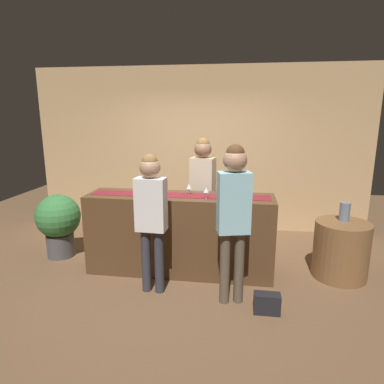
{
  "coord_description": "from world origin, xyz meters",
  "views": [
    {
      "loc": [
        0.76,
        -4.11,
        2.06
      ],
      "look_at": [
        0.16,
        0.0,
        1.1
      ],
      "focal_mm": 31.17,
      "sensor_mm": 36.0,
      "label": 1
    }
  ],
  "objects_px": {
    "wine_bottle_amber": "(221,189)",
    "wine_glass_near_customer": "(189,187)",
    "handbag": "(267,303)",
    "customer_sipping": "(234,207)",
    "wine_glass_mid_counter": "(206,190)",
    "bartender": "(203,184)",
    "vase_on_side_table": "(345,212)",
    "round_side_table": "(341,250)",
    "wine_bottle_green": "(147,187)",
    "customer_browsing": "(151,210)",
    "potted_plant_tall": "(59,221)"
  },
  "relations": [
    {
      "from": "customer_sipping",
      "to": "vase_on_side_table",
      "type": "distance_m",
      "value": 1.67
    },
    {
      "from": "round_side_table",
      "to": "vase_on_side_table",
      "type": "distance_m",
      "value": 0.5
    },
    {
      "from": "bartender",
      "to": "customer_browsing",
      "type": "bearing_deg",
      "value": 82.01
    },
    {
      "from": "wine_glass_mid_counter",
      "to": "potted_plant_tall",
      "type": "distance_m",
      "value": 2.32
    },
    {
      "from": "wine_bottle_green",
      "to": "wine_glass_near_customer",
      "type": "distance_m",
      "value": 0.54
    },
    {
      "from": "bartender",
      "to": "customer_browsing",
      "type": "height_order",
      "value": "bartender"
    },
    {
      "from": "customer_sipping",
      "to": "handbag",
      "type": "height_order",
      "value": "customer_sipping"
    },
    {
      "from": "wine_bottle_amber",
      "to": "bartender",
      "type": "xyz_separation_m",
      "value": [
        -0.3,
        0.61,
        -0.07
      ]
    },
    {
      "from": "wine_bottle_green",
      "to": "vase_on_side_table",
      "type": "relative_size",
      "value": 1.26
    },
    {
      "from": "wine_glass_near_customer",
      "to": "potted_plant_tall",
      "type": "height_order",
      "value": "wine_glass_near_customer"
    },
    {
      "from": "wine_bottle_green",
      "to": "round_side_table",
      "type": "height_order",
      "value": "wine_bottle_green"
    },
    {
      "from": "wine_bottle_amber",
      "to": "round_side_table",
      "type": "bearing_deg",
      "value": 5.89
    },
    {
      "from": "customer_browsing",
      "to": "wine_glass_near_customer",
      "type": "bearing_deg",
      "value": 64.85
    },
    {
      "from": "customer_browsing",
      "to": "vase_on_side_table",
      "type": "xyz_separation_m",
      "value": [
        2.32,
        0.78,
        -0.15
      ]
    },
    {
      "from": "wine_bottle_green",
      "to": "customer_sipping",
      "type": "height_order",
      "value": "customer_sipping"
    },
    {
      "from": "bartender",
      "to": "customer_sipping",
      "type": "distance_m",
      "value": 1.35
    },
    {
      "from": "customer_browsing",
      "to": "round_side_table",
      "type": "bearing_deg",
      "value": 19.76
    },
    {
      "from": "bartender",
      "to": "handbag",
      "type": "height_order",
      "value": "bartender"
    },
    {
      "from": "wine_bottle_green",
      "to": "potted_plant_tall",
      "type": "height_order",
      "value": "wine_bottle_green"
    },
    {
      "from": "round_side_table",
      "to": "customer_browsing",
      "type": "bearing_deg",
      "value": -162.98
    },
    {
      "from": "wine_glass_near_customer",
      "to": "potted_plant_tall",
      "type": "distance_m",
      "value": 2.07
    },
    {
      "from": "wine_glass_mid_counter",
      "to": "customer_sipping",
      "type": "bearing_deg",
      "value": -58.3
    },
    {
      "from": "bartender",
      "to": "vase_on_side_table",
      "type": "distance_m",
      "value": 1.92
    },
    {
      "from": "bartender",
      "to": "round_side_table",
      "type": "distance_m",
      "value": 2.03
    },
    {
      "from": "wine_bottle_amber",
      "to": "wine_glass_near_customer",
      "type": "height_order",
      "value": "wine_bottle_amber"
    },
    {
      "from": "potted_plant_tall",
      "to": "customer_browsing",
      "type": "bearing_deg",
      "value": -26.22
    },
    {
      "from": "wine_glass_mid_counter",
      "to": "handbag",
      "type": "distance_m",
      "value": 1.47
    },
    {
      "from": "wine_glass_near_customer",
      "to": "bartender",
      "type": "distance_m",
      "value": 0.54
    },
    {
      "from": "wine_bottle_green",
      "to": "bartender",
      "type": "bearing_deg",
      "value": 44.08
    },
    {
      "from": "customer_browsing",
      "to": "potted_plant_tall",
      "type": "xyz_separation_m",
      "value": [
        -1.63,
        0.8,
        -0.47
      ]
    },
    {
      "from": "wine_bottle_green",
      "to": "customer_sipping",
      "type": "distance_m",
      "value": 1.29
    },
    {
      "from": "wine_glass_near_customer",
      "to": "customer_sipping",
      "type": "height_order",
      "value": "customer_sipping"
    },
    {
      "from": "vase_on_side_table",
      "to": "potted_plant_tall",
      "type": "height_order",
      "value": "vase_on_side_table"
    },
    {
      "from": "wine_glass_near_customer",
      "to": "handbag",
      "type": "relative_size",
      "value": 0.51
    },
    {
      "from": "wine_bottle_green",
      "to": "bartender",
      "type": "height_order",
      "value": "bartender"
    },
    {
      "from": "wine_bottle_amber",
      "to": "customer_sipping",
      "type": "distance_m",
      "value": 0.68
    },
    {
      "from": "wine_glass_mid_counter",
      "to": "potted_plant_tall",
      "type": "bearing_deg",
      "value": 171.29
    },
    {
      "from": "wine_bottle_amber",
      "to": "round_side_table",
      "type": "xyz_separation_m",
      "value": [
        1.55,
        0.16,
        -0.79
      ]
    },
    {
      "from": "bartender",
      "to": "wine_glass_mid_counter",
      "type": "bearing_deg",
      "value": 113.47
    },
    {
      "from": "bartender",
      "to": "vase_on_side_table",
      "type": "relative_size",
      "value": 7.31
    },
    {
      "from": "wine_glass_mid_counter",
      "to": "wine_glass_near_customer",
      "type": "bearing_deg",
      "value": 144.49
    },
    {
      "from": "wine_bottle_amber",
      "to": "handbag",
      "type": "distance_m",
      "value": 1.44
    },
    {
      "from": "wine_bottle_green",
      "to": "handbag",
      "type": "relative_size",
      "value": 1.08
    },
    {
      "from": "bartender",
      "to": "handbag",
      "type": "relative_size",
      "value": 6.27
    },
    {
      "from": "wine_bottle_amber",
      "to": "customer_browsing",
      "type": "distance_m",
      "value": 0.94
    },
    {
      "from": "wine_glass_near_customer",
      "to": "customer_sipping",
      "type": "bearing_deg",
      "value": -51.35
    },
    {
      "from": "wine_glass_mid_counter",
      "to": "potted_plant_tall",
      "type": "height_order",
      "value": "wine_glass_mid_counter"
    },
    {
      "from": "handbag",
      "to": "wine_glass_near_customer",
      "type": "bearing_deg",
      "value": 137.1
    },
    {
      "from": "customer_sipping",
      "to": "potted_plant_tall",
      "type": "bearing_deg",
      "value": 146.38
    },
    {
      "from": "bartender",
      "to": "vase_on_side_table",
      "type": "height_order",
      "value": "bartender"
    }
  ]
}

